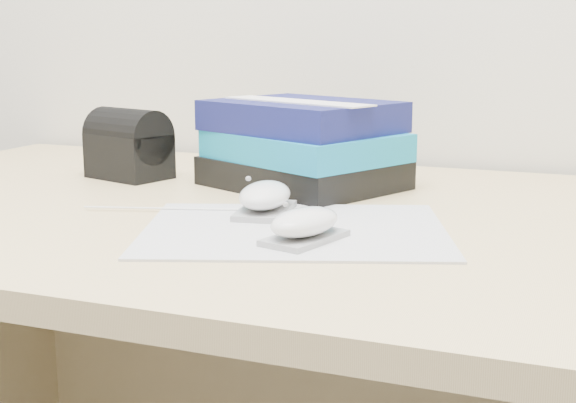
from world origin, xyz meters
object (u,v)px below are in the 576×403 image
at_px(desk, 368,372).
at_px(mouse_rear, 265,198).
at_px(pouch, 129,145).
at_px(mouse_front, 305,225).
at_px(book_stack, 303,145).

xyz_separation_m(desk, mouse_rear, (-0.11, -0.11, 0.26)).
distance_m(desk, pouch, 0.50).
bearing_deg(mouse_front, pouch, 144.58).
distance_m(mouse_front, book_stack, 0.33).
distance_m(mouse_rear, book_stack, 0.20).
bearing_deg(book_stack, mouse_front, -69.55).
xyz_separation_m(desk, pouch, (-0.41, 0.06, 0.29)).
bearing_deg(desk, mouse_front, -93.69).
relative_size(mouse_front, book_stack, 0.34).
height_order(desk, book_stack, book_stack).
bearing_deg(pouch, book_stack, 5.57).
bearing_deg(mouse_front, desk, 86.31).
bearing_deg(pouch, mouse_rear, -29.62).
bearing_deg(desk, pouch, 171.40).
bearing_deg(desk, book_stack, 145.35).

